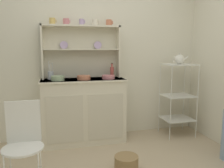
{
  "coord_description": "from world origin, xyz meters",
  "views": [
    {
      "loc": [
        -0.61,
        -1.83,
        1.32
      ],
      "look_at": [
        0.13,
        1.12,
        0.86
      ],
      "focal_mm": 37.43,
      "sensor_mm": 36.0,
      "label": 1
    }
  ],
  "objects_px": {
    "hutch_shelf_unit": "(81,48)",
    "utensil_jar": "(51,75)",
    "wire_chair": "(23,139)",
    "cup_gold_0": "(52,21)",
    "floor_basket": "(126,163)",
    "jam_bottle": "(112,72)",
    "bakers_rack": "(178,92)",
    "bowl_mixing_large": "(58,78)",
    "porcelain_teapot": "(179,59)",
    "hutch_cabinet": "(84,110)"
  },
  "relations": [
    {
      "from": "bowl_mixing_large",
      "to": "jam_bottle",
      "type": "relative_size",
      "value": 0.82
    },
    {
      "from": "cup_gold_0",
      "to": "jam_bottle",
      "type": "height_order",
      "value": "cup_gold_0"
    },
    {
      "from": "cup_gold_0",
      "to": "porcelain_teapot",
      "type": "distance_m",
      "value": 1.89
    },
    {
      "from": "bakers_rack",
      "to": "utensil_jar",
      "type": "distance_m",
      "value": 1.89
    },
    {
      "from": "floor_basket",
      "to": "bowl_mixing_large",
      "type": "relative_size",
      "value": 1.5
    },
    {
      "from": "wire_chair",
      "to": "utensil_jar",
      "type": "bearing_deg",
      "value": 82.34
    },
    {
      "from": "porcelain_teapot",
      "to": "jam_bottle",
      "type": "bearing_deg",
      "value": 170.52
    },
    {
      "from": "hutch_cabinet",
      "to": "utensil_jar",
      "type": "bearing_deg",
      "value": 169.86
    },
    {
      "from": "bakers_rack",
      "to": "floor_basket",
      "type": "xyz_separation_m",
      "value": [
        -1.08,
        -0.85,
        -0.58
      ]
    },
    {
      "from": "hutch_shelf_unit",
      "to": "utensil_jar",
      "type": "height_order",
      "value": "hutch_shelf_unit"
    },
    {
      "from": "wire_chair",
      "to": "cup_gold_0",
      "type": "height_order",
      "value": "cup_gold_0"
    },
    {
      "from": "wire_chair",
      "to": "bowl_mixing_large",
      "type": "bearing_deg",
      "value": 75.71
    },
    {
      "from": "bowl_mixing_large",
      "to": "utensil_jar",
      "type": "height_order",
      "value": "utensil_jar"
    },
    {
      "from": "hutch_shelf_unit",
      "to": "porcelain_teapot",
      "type": "xyz_separation_m",
      "value": [
        1.42,
        -0.24,
        -0.17
      ]
    },
    {
      "from": "cup_gold_0",
      "to": "bowl_mixing_large",
      "type": "bearing_deg",
      "value": -77.99
    },
    {
      "from": "hutch_cabinet",
      "to": "floor_basket",
      "type": "bearing_deg",
      "value": -69.97
    },
    {
      "from": "hutch_cabinet",
      "to": "utensil_jar",
      "type": "relative_size",
      "value": 4.69
    },
    {
      "from": "bakers_rack",
      "to": "floor_basket",
      "type": "relative_size",
      "value": 4.19
    },
    {
      "from": "cup_gold_0",
      "to": "floor_basket",
      "type": "bearing_deg",
      "value": -55.56
    },
    {
      "from": "hutch_shelf_unit",
      "to": "porcelain_teapot",
      "type": "bearing_deg",
      "value": -9.75
    },
    {
      "from": "floor_basket",
      "to": "jam_bottle",
      "type": "height_order",
      "value": "jam_bottle"
    },
    {
      "from": "wire_chair",
      "to": "jam_bottle",
      "type": "height_order",
      "value": "jam_bottle"
    },
    {
      "from": "hutch_cabinet",
      "to": "bakers_rack",
      "type": "height_order",
      "value": "bakers_rack"
    },
    {
      "from": "bakers_rack",
      "to": "porcelain_teapot",
      "type": "xyz_separation_m",
      "value": [
        -0.0,
        0.0,
        0.5
      ]
    },
    {
      "from": "jam_bottle",
      "to": "porcelain_teapot",
      "type": "relative_size",
      "value": 0.91
    },
    {
      "from": "utensil_jar",
      "to": "floor_basket",
      "type": "bearing_deg",
      "value": -52.58
    },
    {
      "from": "hutch_shelf_unit",
      "to": "floor_basket",
      "type": "distance_m",
      "value": 1.7
    },
    {
      "from": "hutch_shelf_unit",
      "to": "wire_chair",
      "type": "height_order",
      "value": "hutch_shelf_unit"
    },
    {
      "from": "bowl_mixing_large",
      "to": "utensil_jar",
      "type": "bearing_deg",
      "value": 121.15
    },
    {
      "from": "hutch_shelf_unit",
      "to": "bakers_rack",
      "type": "xyz_separation_m",
      "value": [
        1.42,
        -0.24,
        -0.67
      ]
    },
    {
      "from": "wire_chair",
      "to": "porcelain_teapot",
      "type": "relative_size",
      "value": 3.66
    },
    {
      "from": "jam_bottle",
      "to": "floor_basket",
      "type": "bearing_deg",
      "value": -95.21
    },
    {
      "from": "hutch_shelf_unit",
      "to": "floor_basket",
      "type": "xyz_separation_m",
      "value": [
        0.34,
        -1.1,
        -1.25
      ]
    },
    {
      "from": "bowl_mixing_large",
      "to": "porcelain_teapot",
      "type": "bearing_deg",
      "value": -0.18
    },
    {
      "from": "wire_chair",
      "to": "utensil_jar",
      "type": "relative_size",
      "value": 3.41
    },
    {
      "from": "utensil_jar",
      "to": "bakers_rack",
      "type": "bearing_deg",
      "value": -4.81
    },
    {
      "from": "cup_gold_0",
      "to": "porcelain_teapot",
      "type": "height_order",
      "value": "cup_gold_0"
    },
    {
      "from": "floor_basket",
      "to": "cup_gold_0",
      "type": "distance_m",
      "value": 2.05
    },
    {
      "from": "hutch_shelf_unit",
      "to": "bakers_rack",
      "type": "relative_size",
      "value": 1.0
    },
    {
      "from": "wire_chair",
      "to": "floor_basket",
      "type": "xyz_separation_m",
      "value": [
        1.02,
        0.13,
        -0.43
      ]
    },
    {
      "from": "jam_bottle",
      "to": "porcelain_teapot",
      "type": "xyz_separation_m",
      "value": [
        0.99,
        -0.17,
        0.18
      ]
    },
    {
      "from": "hutch_shelf_unit",
      "to": "bakers_rack",
      "type": "height_order",
      "value": "hutch_shelf_unit"
    },
    {
      "from": "hutch_cabinet",
      "to": "bowl_mixing_large",
      "type": "relative_size",
      "value": 6.72
    },
    {
      "from": "hutch_shelf_unit",
      "to": "floor_basket",
      "type": "height_order",
      "value": "hutch_shelf_unit"
    },
    {
      "from": "hutch_shelf_unit",
      "to": "utensil_jar",
      "type": "relative_size",
      "value": 4.38
    },
    {
      "from": "floor_basket",
      "to": "porcelain_teapot",
      "type": "relative_size",
      "value": 1.12
    },
    {
      "from": "bakers_rack",
      "to": "jam_bottle",
      "type": "xyz_separation_m",
      "value": [
        -0.99,
        0.17,
        0.32
      ]
    },
    {
      "from": "bowl_mixing_large",
      "to": "jam_bottle",
      "type": "distance_m",
      "value": 0.79
    },
    {
      "from": "bowl_mixing_large",
      "to": "jam_bottle",
      "type": "bearing_deg",
      "value": 11.64
    },
    {
      "from": "hutch_cabinet",
      "to": "wire_chair",
      "type": "bearing_deg",
      "value": -122.55
    }
  ]
}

